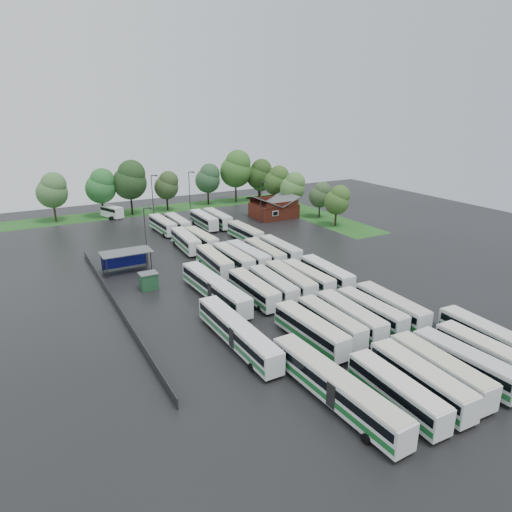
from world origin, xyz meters
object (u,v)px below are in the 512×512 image
artic_bus_west_a (335,387)px  artic_bus_east (508,347)px  minibus (112,211)px  brick_building (274,210)px

artic_bus_west_a → artic_bus_east: (20.96, -3.30, -0.02)m
artic_bus_west_a → minibus: bearing=89.1°
artic_bus_west_a → minibus: artic_bus_west_a is taller
brick_building → artic_bus_west_a: brick_building is taller
artic_bus_east → brick_building: bearing=82.7°
artic_bus_west_a → artic_bus_east: 21.21m
minibus → artic_bus_west_a: bearing=-111.3°
brick_building → artic_bus_west_a: bearing=-116.6°
artic_bus_west_a → minibus: (-2.06, 84.74, -0.22)m
brick_building → artic_bus_east: (-12.01, -69.14, -0.11)m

